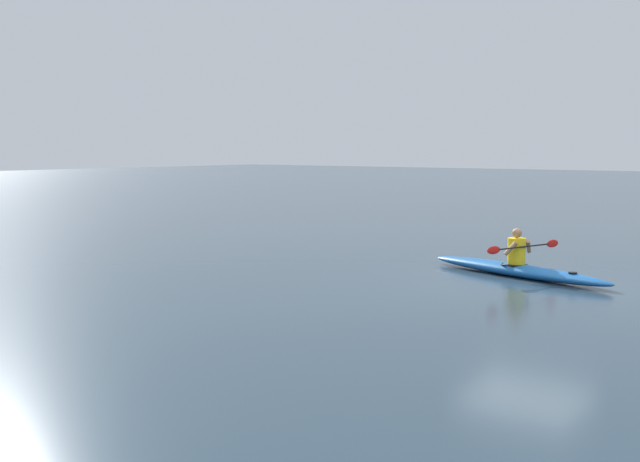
{
  "coord_description": "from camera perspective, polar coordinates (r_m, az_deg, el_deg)",
  "views": [
    {
      "loc": [
        -6.35,
        15.43,
        2.79
      ],
      "look_at": [
        1.44,
        5.19,
        1.43
      ],
      "focal_mm": 44.57,
      "sensor_mm": 36.0,
      "label": 1
    }
  ],
  "objects": [
    {
      "name": "ground_plane",
      "position": [
        16.92,
        14.73,
        -3.65
      ],
      "size": [
        160.0,
        160.0,
        0.0
      ],
      "primitive_type": "plane",
      "color": "#283D4C"
    },
    {
      "name": "kayak",
      "position": [
        17.77,
        13.92,
        -2.73
      ],
      "size": [
        4.8,
        1.99,
        0.27
      ],
      "color": "#1959A5",
      "rests_on": "ground"
    },
    {
      "name": "kayaker",
      "position": [
        17.7,
        13.98,
        -1.26
      ],
      "size": [
        0.73,
        2.24,
        0.78
      ],
      "color": "yellow",
      "rests_on": "kayak"
    }
  ]
}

